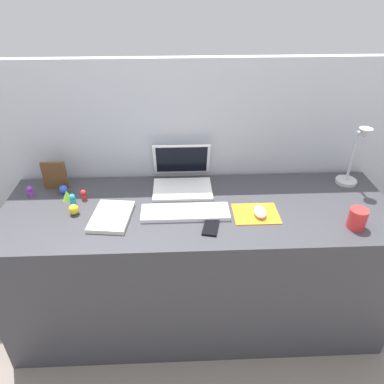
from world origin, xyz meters
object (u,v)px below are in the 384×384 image
Objects in this scene: mouse at (260,212)px; notebook_pad at (111,217)px; toy_figurine_blue at (63,189)px; coffee_mug at (357,219)px; keyboard at (185,212)px; toy_figurine_purple at (30,191)px; desk_lamp at (355,158)px; toy_figurine_cyan at (73,199)px; toy_figurine_red at (84,195)px; cell_phone at (211,227)px; toy_figurine_lime at (67,195)px; laptop at (182,176)px; toy_figurine_yellow at (74,209)px; picture_frame at (55,175)px.

mouse is 0.40× the size of notebook_pad.
toy_figurine_blue reaches higher than mouse.
notebook_pad is at bearing 179.30° from mouse.
toy_figurine_blue is (-1.37, 0.34, -0.02)m from coffee_mug.
coffee_mug reaches higher than keyboard.
coffee_mug is (1.09, -0.11, 0.04)m from notebook_pad.
toy_figurine_purple is (-1.12, 0.22, 0.01)m from mouse.
desk_lamp is 5.99× the size of toy_figurine_cyan.
cell_phone is at bearing -22.94° from toy_figurine_red.
toy_figurine_red is (-1.25, 0.28, -0.02)m from coffee_mug.
keyboard is 0.52m from toy_figurine_red.
mouse is 0.42m from coffee_mug.
cell_phone is 0.74m from toy_figurine_lime.
laptop is at bearing 5.95° from toy_figurine_blue.
toy_figurine_lime is (-0.24, 0.17, 0.02)m from notebook_pad.
keyboard is at bearing 175.73° from mouse.
toy_figurine_cyan is (-1.29, 0.24, -0.02)m from coffee_mug.
toy_figurine_yellow is at bearing -63.09° from toy_figurine_blue.
toy_figurine_purple is (-0.26, 0.17, 0.00)m from toy_figurine_yellow.
coffee_mug is at bearing -12.70° from toy_figurine_red.
notebook_pad is (-0.34, -0.02, 0.00)m from keyboard.
keyboard is at bearing -14.33° from toy_figurine_purple.
desk_lamp is 6.10× the size of toy_figurine_purple.
mouse is 0.94m from toy_figurine_lime.
mouse is 1.87× the size of toy_figurine_yellow.
toy_figurine_lime is 0.06m from toy_figurine_cyan.
toy_figurine_blue is at bearing 165.92° from coffee_mug.
picture_frame is 2.92× the size of toy_figurine_yellow.
cell_phone is 2.46× the size of toy_figurine_lime.
toy_figurine_lime reaches higher than mouse.
picture_frame reaches higher than toy_figurine_red.
toy_figurine_yellow is at bearing 173.56° from notebook_pad.
keyboard is (0.01, -0.27, -0.04)m from laptop.
coffee_mug is (1.41, -0.40, -0.03)m from picture_frame.
toy_figurine_red is at bearing 169.98° from cell_phone.
toy_figurine_red reaches higher than toy_figurine_lime.
toy_figurine_lime is (-1.44, -0.08, -0.13)m from desk_lamp.
mouse is 1.14m from toy_figurine_purple.
keyboard is 0.72m from picture_frame.
cell_phone is 2.38× the size of toy_figurine_red.
mouse is (0.35, -0.30, -0.03)m from laptop.
keyboard is at bearing -165.31° from desk_lamp.
laptop is 3.24× the size of coffee_mug.
toy_figurine_purple is (-0.76, -0.08, -0.02)m from laptop.
toy_figurine_blue is (-0.27, 0.23, 0.01)m from notebook_pad.
laptop is 0.86m from coffee_mug.
keyboard is 0.55m from toy_figurine_cyan.
notebook_pad is 4.61× the size of toy_figurine_lime.
laptop is 0.28m from keyboard.
toy_figurine_blue is at bearing 152.16° from toy_figurine_red.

